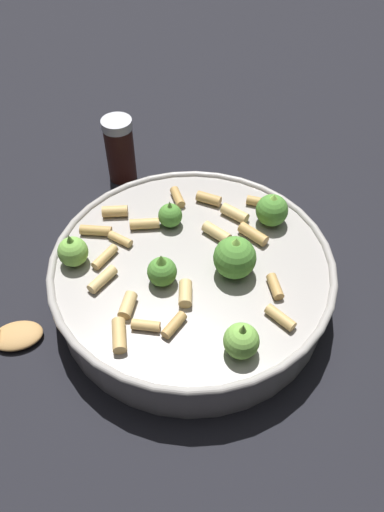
{
  "coord_description": "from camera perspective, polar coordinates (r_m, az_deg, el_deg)",
  "views": [
    {
      "loc": [
        0.19,
        -0.27,
        0.43
      ],
      "look_at": [
        0.0,
        0.0,
        0.06
      ],
      "focal_mm": 34.5,
      "sensor_mm": 36.0,
      "label": 1
    }
  ],
  "objects": [
    {
      "name": "ground_plane",
      "position": [
        0.55,
        0.0,
        -4.46
      ],
      "size": [
        2.4,
        2.4,
        0.0
      ],
      "primitive_type": "plane",
      "color": "black"
    },
    {
      "name": "cooking_pan",
      "position": [
        0.52,
        0.06,
        -2.28
      ],
      "size": [
        0.3,
        0.3,
        0.1
      ],
      "color": "#9E9993",
      "rests_on": "ground"
    },
    {
      "name": "pepper_shaker",
      "position": [
        0.67,
        -8.36,
        12.12
      ],
      "size": [
        0.04,
        0.04,
        0.09
      ],
      "color": "#33140F",
      "rests_on": "ground"
    }
  ]
}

